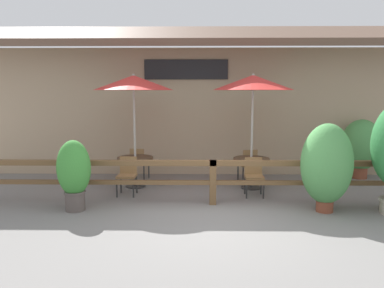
{
  "coord_description": "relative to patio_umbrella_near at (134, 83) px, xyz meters",
  "views": [
    {
      "loc": [
        -0.33,
        -6.67,
        2.37
      ],
      "look_at": [
        -0.45,
        1.54,
        1.23
      ],
      "focal_mm": 35.0,
      "sensor_mm": 36.0,
      "label": 1
    }
  ],
  "objects": [
    {
      "name": "potted_plant_tall_tropical",
      "position": [
        4.11,
        -1.92,
        -1.64
      ],
      "size": [
        1.01,
        0.91,
        1.77
      ],
      "color": "brown",
      "rests_on": "ground"
    },
    {
      "name": "building_facade",
      "position": [
        1.89,
        1.58,
        -0.43
      ],
      "size": [
        14.28,
        1.49,
        4.23
      ],
      "color": "tan",
      "rests_on": "ground"
    },
    {
      "name": "dining_table_middle",
      "position": [
        2.89,
        -0.1,
        -1.99
      ],
      "size": [
        0.9,
        0.9,
        0.76
      ],
      "color": "#4C3826",
      "rests_on": "ground"
    },
    {
      "name": "potted_plant_corner_fern",
      "position": [
        6.06,
        1.03,
        -1.68
      ],
      "size": [
        1.1,
        0.99,
        1.64
      ],
      "color": "brown",
      "rests_on": "ground"
    },
    {
      "name": "patio_umbrella_near",
      "position": [
        0.0,
        0.0,
        0.0
      ],
      "size": [
        1.94,
        1.94,
        2.81
      ],
      "color": "#B7B2A8",
      "rests_on": "ground"
    },
    {
      "name": "chair_middle_streetside",
      "position": [
        2.86,
        -0.78,
        -2.09
      ],
      "size": [
        0.43,
        0.43,
        0.88
      ],
      "rotation": [
        0.0,
        0.0,
        -0.02
      ],
      "color": "olive",
      "rests_on": "ground"
    },
    {
      "name": "potted_plant_broad_leaf",
      "position": [
        -0.91,
        -1.92,
        -1.81
      ],
      "size": [
        0.67,
        0.6,
        1.43
      ],
      "color": "#564C47",
      "rests_on": "ground"
    },
    {
      "name": "chair_near_streetside",
      "position": [
        -0.07,
        -0.72,
        -2.09
      ],
      "size": [
        0.44,
        0.44,
        0.88
      ],
      "rotation": [
        0.0,
        0.0,
        -0.04
      ],
      "color": "olive",
      "rests_on": "ground"
    },
    {
      "name": "dining_table_near",
      "position": [
        0.0,
        -0.0,
        -1.99
      ],
      "size": [
        0.9,
        0.9,
        0.76
      ],
      "color": "#4C3826",
      "rests_on": "ground"
    },
    {
      "name": "patio_railing",
      "position": [
        1.89,
        -1.47,
        -1.9
      ],
      "size": [
        10.4,
        0.14,
        0.95
      ],
      "color": "brown",
      "rests_on": "ground"
    },
    {
      "name": "chair_middle_wallside",
      "position": [
        2.91,
        0.58,
        -2.09
      ],
      "size": [
        0.51,
        0.51,
        0.88
      ],
      "rotation": [
        0.0,
        0.0,
        3.39
      ],
      "color": "olive",
      "rests_on": "ground"
    },
    {
      "name": "patio_umbrella_middle",
      "position": [
        2.89,
        -0.1,
        0.0
      ],
      "size": [
        1.94,
        1.94,
        2.81
      ],
      "color": "#B7B2A8",
      "rests_on": "ground"
    },
    {
      "name": "chair_near_wallside",
      "position": [
        -0.03,
        0.73,
        -2.09
      ],
      "size": [
        0.5,
        0.5,
        0.88
      ],
      "rotation": [
        0.0,
        0.0,
        2.92
      ],
      "color": "olive",
      "rests_on": "ground"
    },
    {
      "name": "ground_plane",
      "position": [
        1.89,
        -2.52,
        -2.59
      ],
      "size": [
        60.0,
        60.0,
        0.0
      ],
      "primitive_type": "plane",
      "color": "slate"
    }
  ]
}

